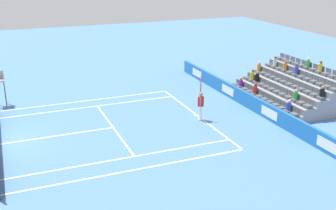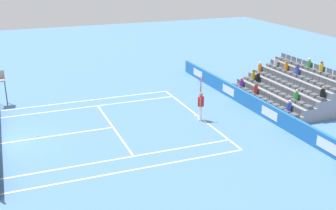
{
  "view_description": "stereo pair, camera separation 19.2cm",
  "coord_description": "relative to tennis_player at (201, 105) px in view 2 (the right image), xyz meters",
  "views": [
    {
      "loc": [
        -22.37,
        -0.83,
        9.45
      ],
      "look_at": [
        -0.4,
        -9.75,
        1.1
      ],
      "focal_mm": 44.62,
      "sensor_mm": 36.0,
      "label": 1
    },
    {
      "loc": [
        -22.44,
        -1.01,
        9.45
      ],
      "look_at": [
        -0.4,
        -9.75,
        1.1
      ],
      "focal_mm": 44.62,
      "sensor_mm": 36.0,
      "label": 2
    }
  ],
  "objects": [
    {
      "name": "line_baseline",
      "position": [
        0.79,
        -0.14,
        -0.99
      ],
      "size": [
        10.97,
        0.1,
        0.01
      ],
      "primitive_type": "cube",
      "color": "white",
      "rests_on": "ground"
    },
    {
      "name": "line_service",
      "position": [
        0.79,
        5.35,
        -0.99
      ],
      "size": [
        8.23,
        0.1,
        0.01
      ],
      "primitive_type": "cube",
      "color": "white",
      "rests_on": "ground"
    },
    {
      "name": "line_centre_service",
      "position": [
        0.79,
        8.55,
        -0.99
      ],
      "size": [
        0.1,
        6.4,
        0.01
      ],
      "primitive_type": "cube",
      "color": "white",
      "rests_on": "ground"
    },
    {
      "name": "line_singles_sideline_left",
      "position": [
        4.91,
        5.8,
        -0.99
      ],
      "size": [
        0.1,
        11.89,
        0.01
      ],
      "primitive_type": "cube",
      "color": "white",
      "rests_on": "ground"
    },
    {
      "name": "line_singles_sideline_right",
      "position": [
        -3.32,
        5.8,
        -0.99
      ],
      "size": [
        0.1,
        11.89,
        0.01
      ],
      "primitive_type": "cube",
      "color": "white",
      "rests_on": "ground"
    },
    {
      "name": "line_doubles_sideline_left",
      "position": [
        6.28,
        5.8,
        -0.99
      ],
      "size": [
        0.1,
        11.89,
        0.01
      ],
      "primitive_type": "cube",
      "color": "white",
      "rests_on": "ground"
    },
    {
      "name": "line_doubles_sideline_right",
      "position": [
        -4.69,
        5.8,
        -0.99
      ],
      "size": [
        0.1,
        11.89,
        0.01
      ],
      "primitive_type": "cube",
      "color": "white",
      "rests_on": "ground"
    },
    {
      "name": "line_centre_mark",
      "position": [
        0.79,
        -0.04,
        -0.99
      ],
      "size": [
        0.1,
        0.2,
        0.01
      ],
      "primitive_type": "cube",
      "color": "white",
      "rests_on": "ground"
    },
    {
      "name": "sponsor_barrier",
      "position": [
        0.79,
        -3.93,
        -0.49
      ],
      "size": [
        20.3,
        0.22,
        1.0
      ],
      "color": "#1E66AD",
      "rests_on": "ground"
    },
    {
      "name": "tennis_player",
      "position": [
        0.0,
        0.0,
        0.0
      ],
      "size": [
        0.51,
        0.43,
        2.85
      ],
      "color": "white",
      "rests_on": "ground"
    },
    {
      "name": "umpire_chair",
      "position": [
        7.55,
        11.33,
        0.53
      ],
      "size": [
        0.7,
        0.7,
        2.34
      ],
      "color": "#474C54",
      "rests_on": "ground"
    },
    {
      "name": "stadium_stand",
      "position": [
        0.8,
        -7.49,
        -0.17
      ],
      "size": [
        7.44,
        4.75,
        2.98
      ],
      "color": "gray",
      "rests_on": "ground"
    },
    {
      "name": "loose_tennis_ball",
      "position": [
        1.04,
        9.62,
        -0.96
      ],
      "size": [
        0.07,
        0.07,
        0.07
      ],
      "primitive_type": "sphere",
      "color": "#D1E533",
      "rests_on": "ground"
    }
  ]
}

